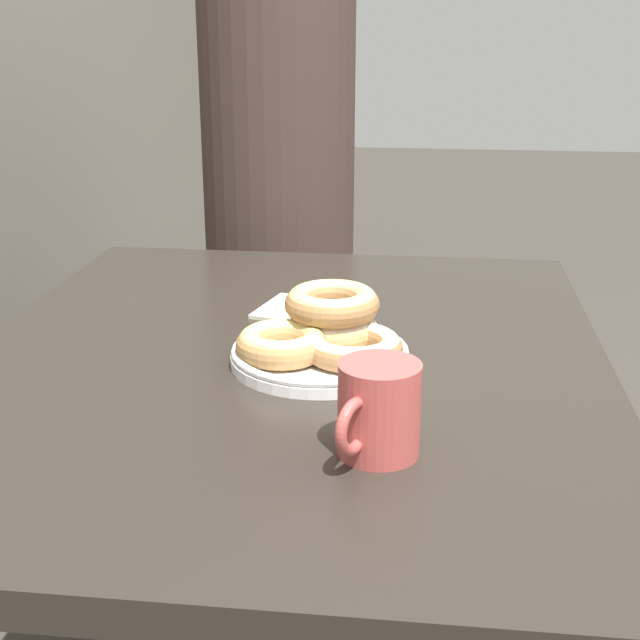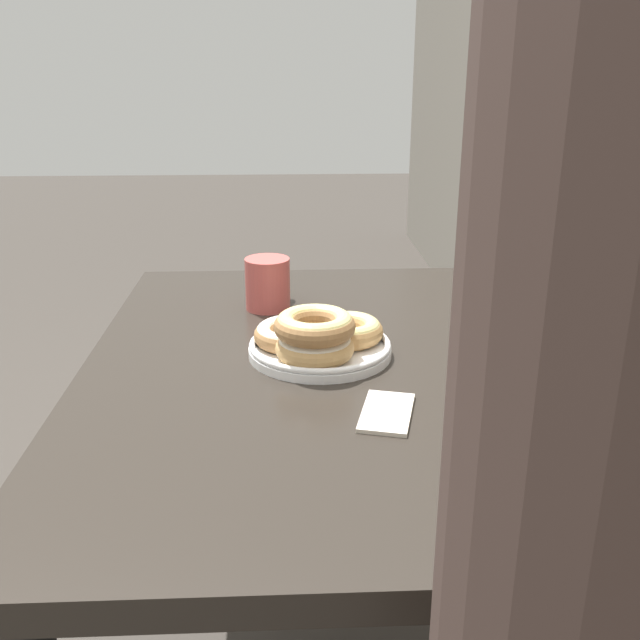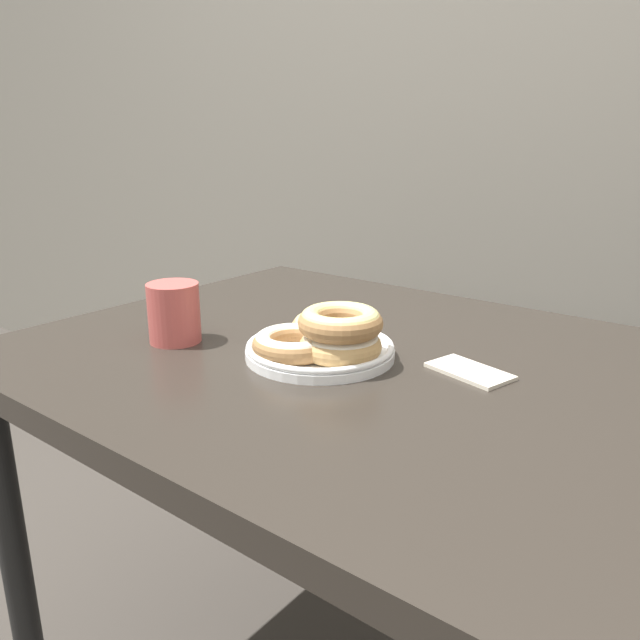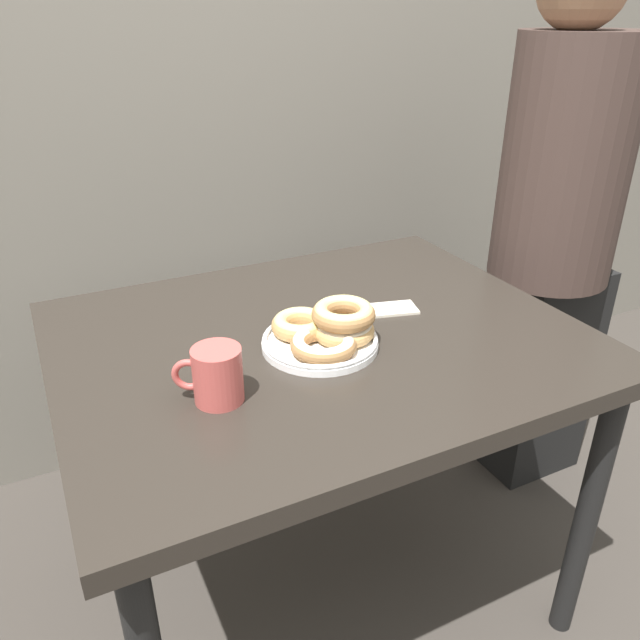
% 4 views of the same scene
% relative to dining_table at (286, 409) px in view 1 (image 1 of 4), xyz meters
% --- Properties ---
extents(dining_table, '(1.06, 0.85, 0.73)m').
position_rel_dining_table_xyz_m(dining_table, '(0.00, 0.00, 0.00)').
color(dining_table, '#28231E').
rests_on(dining_table, ground_plane).
extents(donut_plate, '(0.24, 0.24, 0.09)m').
position_rel_dining_table_xyz_m(donut_plate, '(-0.01, -0.05, 0.11)').
color(donut_plate, white).
rests_on(donut_plate, dining_table).
extents(coffee_mug, '(0.12, 0.09, 0.10)m').
position_rel_dining_table_xyz_m(coffee_mug, '(-0.26, -0.14, 0.13)').
color(coffee_mug, '#B74C47').
rests_on(coffee_mug, dining_table).
extents(person_figure, '(0.36, 0.32, 1.48)m').
position_rel_dining_table_xyz_m(person_figure, '(0.78, 0.14, 0.14)').
color(person_figure, black).
rests_on(person_figure, ground_plane).
extents(napkin, '(0.13, 0.09, 0.01)m').
position_rel_dining_table_xyz_m(napkin, '(0.19, 0.03, 0.08)').
color(napkin, beige).
rests_on(napkin, dining_table).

